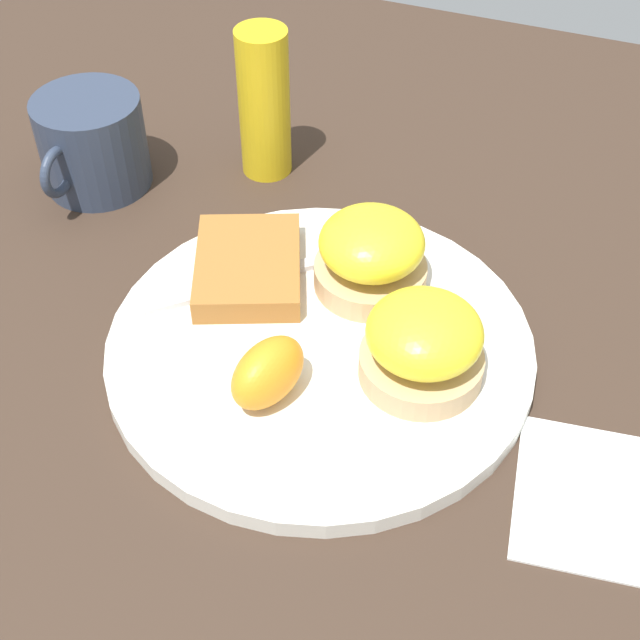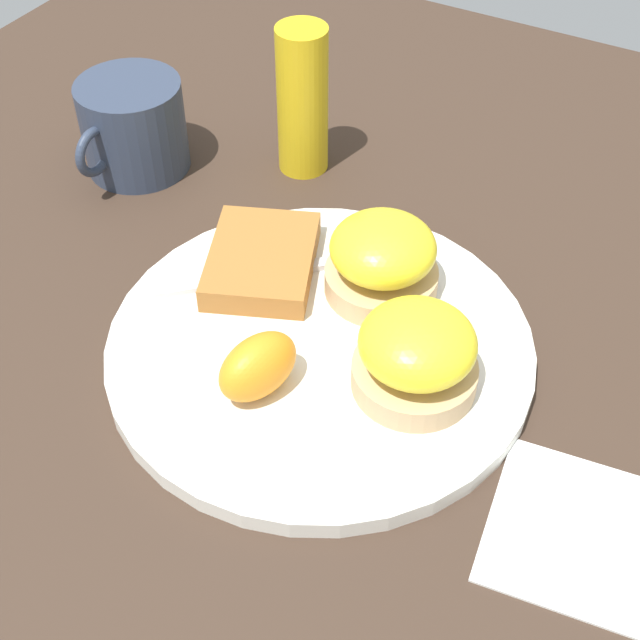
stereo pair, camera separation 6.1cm
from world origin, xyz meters
name	(u,v)px [view 1 (the left image)]	position (x,y,z in m)	size (l,w,h in m)	color
ground_plane	(320,353)	(0.00, 0.00, 0.00)	(1.10, 1.10, 0.00)	#38281E
plate	(320,347)	(0.00, 0.00, 0.01)	(0.30, 0.30, 0.01)	silver
sandwich_benedict_left	(423,344)	(0.01, 0.08, 0.04)	(0.08, 0.08, 0.06)	tan
sandwich_benedict_right	(371,254)	(-0.07, 0.01, 0.04)	(0.08, 0.08, 0.06)	tan
hashbrown_patty	(248,267)	(-0.04, -0.07, 0.02)	(0.10, 0.08, 0.02)	#9B622B
orange_wedge	(268,372)	(0.06, -0.01, 0.04)	(0.06, 0.04, 0.04)	orange
fork	(260,276)	(-0.04, -0.07, 0.02)	(0.16, 0.17, 0.00)	silver
cup	(92,143)	(-0.12, -0.26, 0.04)	(0.12, 0.09, 0.08)	#2D384C
napkin	(605,500)	(0.05, 0.21, 0.00)	(0.11, 0.11, 0.00)	white
condiment_bottle	(264,104)	(-0.19, -0.13, 0.07)	(0.04, 0.04, 0.13)	gold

